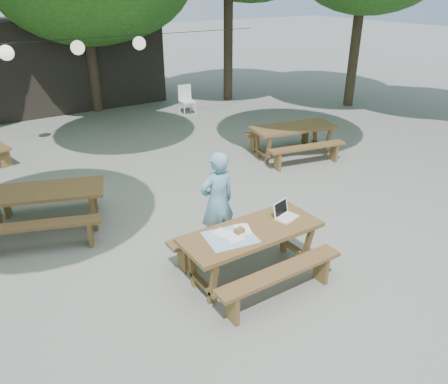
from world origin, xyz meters
TOP-DOWN VIEW (x-y plane):
  - ground at (0.00, 0.00)m, footprint 80.00×80.00m
  - pavilion at (0.50, 10.50)m, footprint 6.00×3.00m
  - main_picnic_table at (-0.09, -1.07)m, footprint 2.00×1.58m
  - picnic_table_nw at (-2.24, 1.86)m, footprint 2.33×2.13m
  - picnic_table_ne at (3.60, 2.27)m, footprint 2.17×1.92m
  - woman at (-0.10, -0.20)m, footprint 0.60×0.40m
  - plastic_chair at (3.30, 7.04)m, footprint 0.48×0.48m
  - laptop at (0.52, -1.02)m, footprint 0.39×0.34m
  - tabletop_clutter at (-0.41, -1.06)m, footprint 0.77×0.65m
  - paper_lanterns at (-0.19, 6.00)m, footprint 9.00×0.34m

SIDE VIEW (x-z plane):
  - ground at x=0.00m, z-range 0.00..0.00m
  - plastic_chair at x=3.30m, z-range -0.19..0.71m
  - main_picnic_table at x=-0.09m, z-range 0.01..0.76m
  - picnic_table_nw at x=-2.24m, z-range 0.01..0.76m
  - picnic_table_ne at x=3.60m, z-range 0.01..0.76m
  - tabletop_clutter at x=-0.41m, z-range 0.72..0.80m
  - laptop at x=0.52m, z-range 0.69..0.93m
  - woman at x=-0.10m, z-range 0.00..1.62m
  - pavilion at x=0.50m, z-range 0.00..2.80m
  - paper_lanterns at x=-0.19m, z-range 2.21..2.59m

